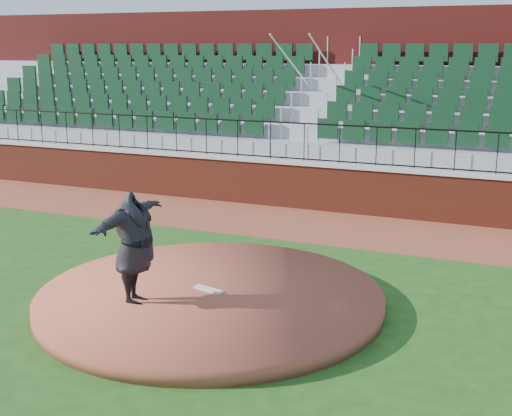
{
  "coord_description": "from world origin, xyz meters",
  "views": [
    {
      "loc": [
        5.0,
        -10.09,
        4.32
      ],
      "look_at": [
        0.0,
        1.5,
        1.3
      ],
      "focal_mm": 47.88,
      "sensor_mm": 36.0,
      "label": 1
    }
  ],
  "objects": [
    {
      "name": "concourse_wall",
      "position": [
        0.0,
        12.52,
        2.75
      ],
      "size": [
        34.0,
        0.5,
        5.5
      ],
      "primitive_type": "cube",
      "color": "maroon",
      "rests_on": "ground"
    },
    {
      "name": "warning_track",
      "position": [
        0.0,
        5.4,
        0.01
      ],
      "size": [
        34.0,
        3.2,
        0.01
      ],
      "primitive_type": "cube",
      "color": "brown",
      "rests_on": "ground"
    },
    {
      "name": "seating_stands",
      "position": [
        0.0,
        9.72,
        2.3
      ],
      "size": [
        34.0,
        5.1,
        4.6
      ],
      "primitive_type": null,
      "color": "gray",
      "rests_on": "ground"
    },
    {
      "name": "pitcher",
      "position": [
        -0.93,
        -1.26,
        1.17
      ],
      "size": [
        0.89,
        2.32,
        1.84
      ],
      "primitive_type": "imported",
      "rotation": [
        0.0,
        0.0,
        1.7
      ],
      "color": "black",
      "rests_on": "pitchers_mound"
    },
    {
      "name": "ground",
      "position": [
        0.0,
        0.0,
        0.0
      ],
      "size": [
        90.0,
        90.0,
        0.0
      ],
      "primitive_type": "plane",
      "color": "#1D4914",
      "rests_on": "ground"
    },
    {
      "name": "pitching_rubber",
      "position": [
        -0.09,
        -0.34,
        0.27
      ],
      "size": [
        0.57,
        0.27,
        0.04
      ],
      "primitive_type": "cube",
      "rotation": [
        0.0,
        0.0,
        -0.24
      ],
      "color": "silver",
      "rests_on": "pitchers_mound"
    },
    {
      "name": "wall_cap",
      "position": [
        0.0,
        7.0,
        1.25
      ],
      "size": [
        34.0,
        0.45,
        0.1
      ],
      "primitive_type": "cube",
      "color": "#B7B7B7",
      "rests_on": "field_wall"
    },
    {
      "name": "wall_railing",
      "position": [
        0.0,
        7.0,
        1.8
      ],
      "size": [
        34.0,
        0.05,
        1.0
      ],
      "primitive_type": null,
      "color": "black",
      "rests_on": "wall_cap"
    },
    {
      "name": "pitchers_mound",
      "position": [
        -0.04,
        -0.35,
        0.12
      ],
      "size": [
        5.87,
        5.87,
        0.25
      ],
      "primitive_type": "cylinder",
      "color": "brown",
      "rests_on": "ground"
    },
    {
      "name": "field_wall",
      "position": [
        0.0,
        7.0,
        0.6
      ],
      "size": [
        34.0,
        0.35,
        1.2
      ],
      "primitive_type": "cube",
      "color": "maroon",
      "rests_on": "ground"
    }
  ]
}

